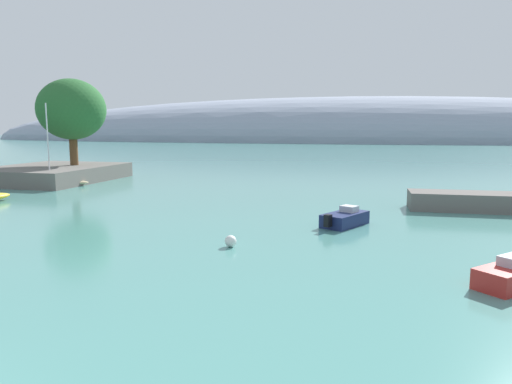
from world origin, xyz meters
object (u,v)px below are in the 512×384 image
(motorboat_navy_alongside_breakwater, at_px, (345,219))
(sailboat_sand_mid_mooring, at_px, (50,183))
(tree_clump_shore, at_px, (72,110))
(mooring_buoy_white, at_px, (231,241))

(motorboat_navy_alongside_breakwater, bearing_deg, sailboat_sand_mid_mooring, 95.58)
(tree_clump_shore, relative_size, sailboat_sand_mid_mooring, 1.16)
(tree_clump_shore, bearing_deg, sailboat_sand_mid_mooring, -76.20)
(mooring_buoy_white, bearing_deg, sailboat_sand_mid_mooring, 143.28)
(tree_clump_shore, distance_m, motorboat_navy_alongside_breakwater, 39.50)
(sailboat_sand_mid_mooring, distance_m, motorboat_navy_alongside_breakwater, 34.35)
(tree_clump_shore, bearing_deg, motorboat_navy_alongside_breakwater, -29.84)
(sailboat_sand_mid_mooring, height_order, mooring_buoy_white, sailboat_sand_mid_mooring)
(sailboat_sand_mid_mooring, bearing_deg, tree_clump_shore, -102.88)
(sailboat_sand_mid_mooring, xyz_separation_m, motorboat_navy_alongside_breakwater, (31.94, -12.63, 0.03))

